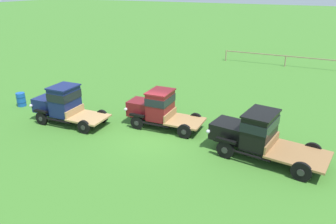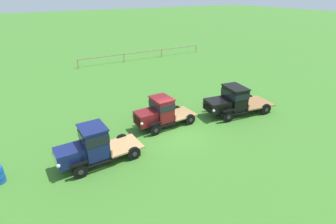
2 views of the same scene
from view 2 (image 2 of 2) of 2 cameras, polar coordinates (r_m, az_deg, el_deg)
name	(u,v)px [view 2 (image 2 of 2)]	position (r m, az deg, el deg)	size (l,w,h in m)	color
ground_plane	(176,134)	(17.97, 1.81, -4.81)	(240.00, 240.00, 0.00)	#3D7528
paddock_fence	(143,53)	(37.74, -5.44, 12.66)	(18.32, 0.40, 1.13)	#997F60
vintage_truck_foreground_near	(91,145)	(15.11, -16.35, -7.01)	(4.88, 2.09, 2.30)	black
vintage_truck_second_in_line	(160,112)	(18.40, -1.81, -0.02)	(4.62, 2.12, 2.20)	black
vintage_truck_midrow_center	(232,100)	(20.89, 13.82, 2.50)	(5.83, 2.97, 2.27)	black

